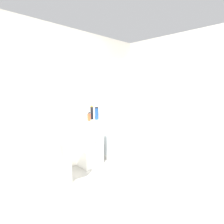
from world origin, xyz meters
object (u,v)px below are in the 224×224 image
Objects in this scene: soap_dispenser at (89,117)px; lotion_bottle_white at (89,116)px; sink at (66,145)px; shampoo_bottle_tall_black at (92,113)px; shampoo_bottle_blue at (97,113)px.

soap_dispenser is 0.16m from lotion_bottle_white.
shampoo_bottle_tall_black is at bearing 20.75° from sink.
lotion_bottle_white reaches higher than sink.
shampoo_bottle_blue is 1.63× the size of lotion_bottle_white.
shampoo_bottle_blue is (0.78, 0.19, 0.38)m from sink.
shampoo_bottle_tall_black is 1.08× the size of shampoo_bottle_blue.
shampoo_bottle_blue is at bearing -61.75° from lotion_bottle_white.
lotion_bottle_white is at bearing 25.77° from sink.
shampoo_bottle_tall_black is (0.73, 0.28, 0.39)m from sink.
shampoo_bottle_blue reaches higher than soap_dispenser.
sink is 0.72m from soap_dispenser.
soap_dispenser is at bearing 18.66° from sink.
shampoo_bottle_tall_black is at bearing 30.28° from soap_dispenser.
lotion_bottle_white is (0.70, 0.34, 0.32)m from sink.
lotion_bottle_white is (0.09, 0.13, -0.01)m from soap_dispenser.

